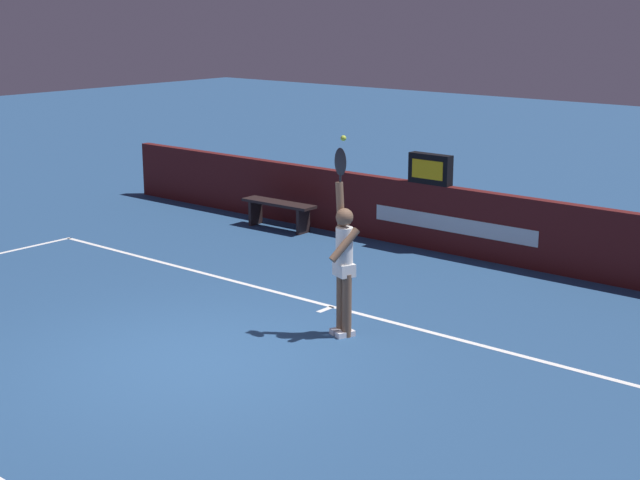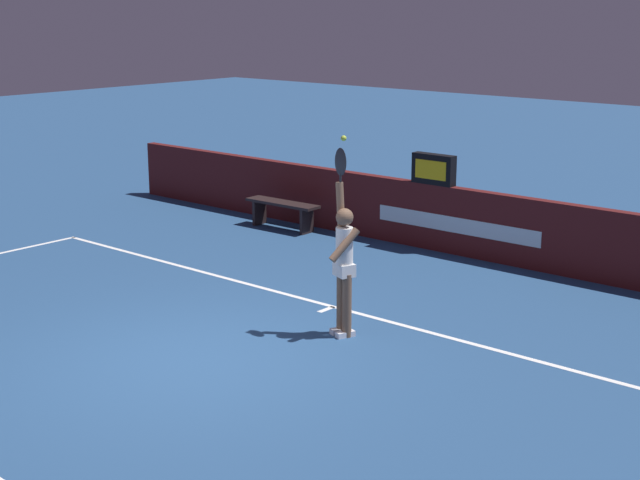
% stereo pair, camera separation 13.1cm
% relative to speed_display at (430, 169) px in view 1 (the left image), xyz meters
% --- Properties ---
extents(ground_plane, '(60.00, 60.00, 0.00)m').
position_rel_speed_display_xyz_m(ground_plane, '(0.75, -6.00, -1.35)').
color(ground_plane, navy).
extents(court_lines, '(12.00, 5.64, 0.00)m').
position_rel_speed_display_xyz_m(court_lines, '(0.75, -6.21, -1.35)').
color(court_lines, white).
rests_on(court_lines, ground).
extents(back_wall, '(15.95, 0.19, 1.10)m').
position_rel_speed_display_xyz_m(back_wall, '(0.75, 0.00, -0.80)').
color(back_wall, '#4D1516').
rests_on(back_wall, ground).
extents(speed_display, '(0.76, 0.19, 0.50)m').
position_rel_speed_display_xyz_m(speed_display, '(0.00, 0.00, 0.00)').
color(speed_display, black).
rests_on(speed_display, back_wall).
extents(tennis_player, '(0.45, 0.44, 2.34)m').
position_rel_speed_display_xyz_m(tennis_player, '(1.55, -4.23, -0.39)').
color(tennis_player, brown).
rests_on(tennis_player, ground).
extents(tennis_ball, '(0.07, 0.07, 0.07)m').
position_rel_speed_display_xyz_m(tennis_ball, '(1.46, -4.13, 1.08)').
color(tennis_ball, '#C4E03A').
extents(courtside_bench_near, '(1.52, 0.40, 0.50)m').
position_rel_speed_display_xyz_m(courtside_bench_near, '(-2.87, -0.57, -0.97)').
color(courtside_bench_near, black).
rests_on(courtside_bench_near, ground).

